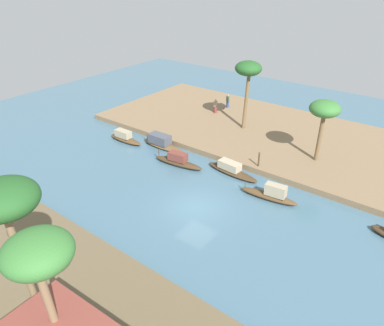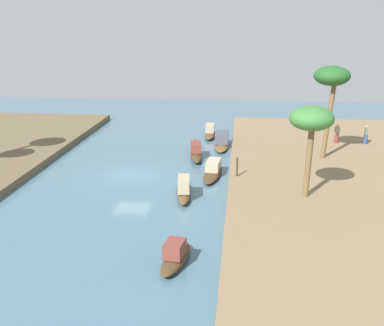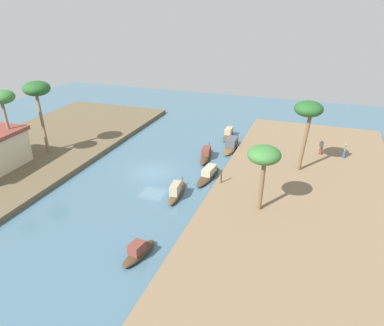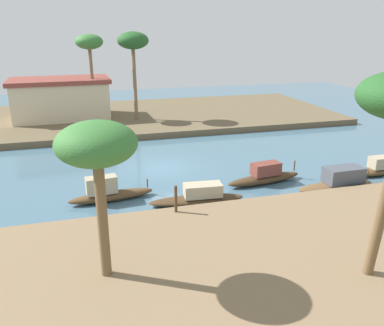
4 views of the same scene
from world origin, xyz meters
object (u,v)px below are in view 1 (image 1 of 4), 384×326
Objects in this scene: sampan_foreground at (125,138)px; person_on_near_bank at (215,107)px; sampan_with_red_awning at (178,161)px; palm_tree_right_tall at (39,258)px; sampan_midstream at (161,142)px; palm_tree_left_near at (325,110)px; sampan_with_tall_canopy at (231,170)px; palm_tree_left_far at (248,71)px; mooring_post at (259,159)px; person_by_mooring at (228,102)px; sampan_upstream_small at (271,194)px; palm_tree_right_short at (6,203)px.

person_on_near_bank is (-3.36, -11.15, 0.80)m from sampan_foreground.
palm_tree_right_tall is at bearing 108.90° from sampan_with_red_awning.
palm_tree_right_tall is (-12.52, 19.76, 6.68)m from sampan_midstream.
sampan_with_tall_canopy is at bearing 49.24° from palm_tree_left_near.
person_on_near_bank is 14.84m from palm_tree_left_near.
sampan_midstream reaches higher than sampan_with_tall_canopy.
sampan_midstream is 11.10m from palm_tree_left_far.
sampan_with_tall_canopy is 2.49m from mooring_post.
sampan_with_red_awning is 11.81m from palm_tree_left_far.
palm_tree_right_tall is at bearing 107.26° from sampan_with_tall_canopy.
palm_tree_left_far reaches higher than person_on_near_bank.
palm_tree_left_near is (-3.46, -4.18, 3.95)m from mooring_post.
sampan_midstream is at bearing 2.83° from sampan_with_tall_canopy.
palm_tree_left_near is 25.49m from palm_tree_right_tall.
palm_tree_left_far is at bearing -16.16° from palm_tree_left_near.
palm_tree_right_tall is at bearing -63.68° from person_by_mooring.
palm_tree_right_tall is (0.15, 17.94, 6.70)m from sampan_upstream_small.
palm_tree_left_far is 0.89× the size of palm_tree_right_short.
sampan_foreground is at bearing 22.11° from palm_tree_left_near.
palm_tree_left_near is at bearing -100.74° from sampan_upstream_small.
person_on_near_bank is 0.23× the size of palm_tree_left_far.
sampan_with_red_awning is (-7.46, 0.62, 0.01)m from sampan_foreground.
palm_tree_right_short is at bearing 70.96° from sampan_upstream_small.
sampan_with_tall_canopy is at bearing 113.77° from palm_tree_left_far.
sampan_upstream_small is at bearing 171.32° from sampan_midstream.
sampan_midstream is at bearing -162.14° from sampan_foreground.
mooring_post reaches higher than sampan_midstream.
palm_tree_right_short reaches higher than sampan_with_tall_canopy.
palm_tree_right_tall reaches higher than person_on_near_bank.
palm_tree_left_near is 9.27m from palm_tree_left_far.
palm_tree_left_far reaches higher than person_by_mooring.
sampan_with_red_awning is at bearing -5.66° from sampan_upstream_small.
palm_tree_left_far is (-4.87, 1.69, 5.31)m from person_on_near_bank.
sampan_upstream_small is (-8.98, -0.08, 0.03)m from sampan_with_red_awning.
sampan_midstream is at bearing -57.65° from palm_tree_right_tall.
sampan_midstream is at bearing 8.41° from mooring_post.
palm_tree_left_near is at bearing -157.48° from sampan_midstream.
sampan_foreground is 3.99m from sampan_midstream.
palm_tree_left_far is at bearing -132.00° from sampan_foreground.
sampan_with_red_awning is 8.98m from sampan_upstream_small.
mooring_post is (2.87, -3.27, 0.69)m from sampan_upstream_small.
mooring_post is at bearing 50.39° from palm_tree_left_near.
sampan_foreground is 16.45m from sampan_upstream_small.
palm_tree_left_near reaches higher than sampan_foreground.
sampan_upstream_small is at bearing 85.45° from palm_tree_left_near.
person_by_mooring is 0.23× the size of palm_tree_left_far.
sampan_upstream_small is 19.12m from person_by_mooring.
sampan_with_tall_canopy is 3.13× the size of person_on_near_bank.
sampan_midstream is at bearing 23.00° from palm_tree_left_near.
sampan_with_red_awning is 0.95× the size of sampan_with_tall_canopy.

